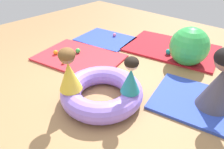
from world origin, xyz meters
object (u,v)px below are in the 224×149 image
Objects in this scene: play_ball_teal at (169,52)px; play_ball_pink at (114,35)px; adult_seated at (220,80)px; play_ball_orange at (56,52)px; inflatable_cushion at (102,92)px; child_in_teal at (131,75)px; play_ball_green at (78,51)px; exercise_ball_large at (189,46)px; play_ball_yellow at (63,62)px; child_in_yellow at (69,70)px.

play_ball_pink is (-1.33, -0.02, -0.02)m from play_ball_teal.
adult_seated is 9.31× the size of play_ball_orange.
play_ball_pink is (0.22, 1.39, -0.01)m from play_ball_orange.
inflatable_cushion is 0.53m from child_in_teal.
adult_seated is 2.45m from play_ball_green.
inflatable_cushion is at bearing 19.98° from child_in_teal.
exercise_ball_large is (1.66, 1.07, 0.24)m from play_ball_green.
adult_seated is at bearing 35.95° from inflatable_cushion.
play_ball_green is 1.99m from exercise_ball_large.
exercise_ball_large is at bearing -77.65° from adult_seated.
play_ball_orange is at bearing -137.58° from play_ball_teal.
play_ball_green is (-0.14, 0.43, 0.02)m from play_ball_yellow.
adult_seated is at bearing 4.65° from play_ball_green.
inflatable_cushion is 1.45m from adult_seated.
play_ball_yellow is 0.74× the size of play_ball_orange.
child_in_teal reaches higher than play_ball_green.
child_in_teal is at bearing -77.91° from play_ball_teal.
child_in_teal reaches higher than play_ball_teal.
play_ball_teal is (0.02, 1.74, -0.04)m from inflatable_cushion.
adult_seated is 2.75m from play_ball_orange.
play_ball_orange is 2.38m from exercise_ball_large.
exercise_ball_large is at bearing 32.81° from play_ball_green.
child_in_yellow reaches higher than child_in_teal.
adult_seated reaches higher than play_ball_teal.
play_ball_pink is at bearing 127.30° from inflatable_cushion.
play_ball_green is 1.08m from play_ball_pink.
exercise_ball_large reaches higher than play_ball_orange.
exercise_ball_large is (1.69, -0.01, 0.25)m from play_ball_pink.
play_ball_yellow is (-0.93, 0.54, -0.47)m from child_in_yellow.
child_in_teal is 1.56m from play_ball_yellow.
child_in_yellow is 1.17m from play_ball_yellow.
play_ball_teal is (1.29, 1.10, 0.01)m from play_ball_green.
play_ball_orange is (-2.68, -0.51, -0.35)m from adult_seated.
exercise_ball_large reaches higher than play_ball_teal.
child_in_teal is 1.70m from play_ball_teal.
play_ball_green is at bearing -15.52° from child_in_teal.
adult_seated is (1.15, 0.83, 0.29)m from inflatable_cushion.
inflatable_cushion is 2.15m from play_ball_pink.
adult_seated is at bearing -19.75° from play_ball_pink.
play_ball_yellow is at bearing -127.05° from play_ball_teal.
play_ball_orange is at bearing -99.15° from play_ball_pink.
inflatable_cushion is at bearing -26.60° from play_ball_green.
adult_seated reaches higher than child_in_yellow.
child_in_yellow is 1.18× the size of child_in_teal.
adult_seated is at bearing -135.59° from child_in_teal.
adult_seated is 2.63m from play_ball_pink.
child_in_teal is 2.35m from play_ball_pink.
child_in_yellow reaches higher than exercise_ball_large.
child_in_yellow is 5.14× the size of play_ball_teal.
child_in_yellow is at bearing -42.13° from play_ball_green.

